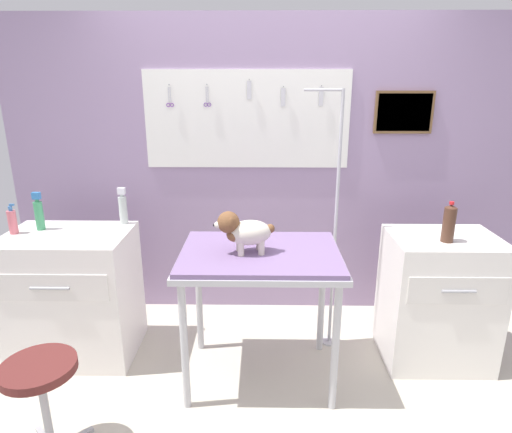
{
  "coord_description": "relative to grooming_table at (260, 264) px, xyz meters",
  "views": [
    {
      "loc": [
        -0.04,
        -2.06,
        1.83
      ],
      "look_at": [
        -0.08,
        0.36,
        1.07
      ],
      "focal_mm": 30.44,
      "sensor_mm": 36.0,
      "label": 1
    }
  ],
  "objects": [
    {
      "name": "grooming_arm",
      "position": [
        0.5,
        0.37,
        0.06
      ],
      "size": [
        0.3,
        0.11,
        1.79
      ],
      "color": "#B7B7BC",
      "rests_on": "ground"
    },
    {
      "name": "ground",
      "position": [
        0.05,
        -0.33,
        -0.8
      ],
      "size": [
        4.4,
        4.0,
        0.04
      ],
      "primitive_type": "cube",
      "color": "beige"
    },
    {
      "name": "cabinet_right",
      "position": [
        1.18,
        0.22,
        -0.34
      ],
      "size": [
        0.68,
        0.54,
        0.88
      ],
      "color": "white",
      "rests_on": "ground"
    },
    {
      "name": "soda_bottle",
      "position": [
        1.15,
        0.14,
        0.22
      ],
      "size": [
        0.08,
        0.08,
        0.26
      ],
      "color": "#492C1F",
      "rests_on": "cabinet_right"
    },
    {
      "name": "spray_bottle_short",
      "position": [
        -0.95,
        0.46,
        0.21
      ],
      "size": [
        0.06,
        0.06,
        0.26
      ],
      "color": "#B1BBB7",
      "rests_on": "counter_left"
    },
    {
      "name": "conditioner_bottle",
      "position": [
        -1.47,
        0.33,
        0.21
      ],
      "size": [
        0.06,
        0.06,
        0.26
      ],
      "color": "#3C945F",
      "rests_on": "counter_left"
    },
    {
      "name": "shampoo_bottle",
      "position": [
        -1.61,
        0.25,
        0.18
      ],
      "size": [
        0.06,
        0.05,
        0.2
      ],
      "color": "#D0646F",
      "rests_on": "counter_left"
    },
    {
      "name": "dog",
      "position": [
        -0.1,
        -0.03,
        0.22
      ],
      "size": [
        0.35,
        0.2,
        0.26
      ],
      "color": "beige",
      "rests_on": "grooming_table"
    },
    {
      "name": "stool",
      "position": [
        -1.06,
        -0.64,
        -0.34
      ],
      "size": [
        0.36,
        0.36,
        0.54
      ],
      "color": "#9E9EA3",
      "rests_on": "ground"
    },
    {
      "name": "grooming_table",
      "position": [
        0.0,
        0.0,
        0.0
      ],
      "size": [
        0.97,
        0.7,
        0.87
      ],
      "color": "#B7B7BC",
      "rests_on": "ground"
    },
    {
      "name": "counter_left",
      "position": [
        -1.27,
        0.24,
        -0.34
      ],
      "size": [
        0.8,
        0.58,
        0.88
      ],
      "color": "white",
      "rests_on": "ground"
    },
    {
      "name": "rear_wall_panel",
      "position": [
        0.05,
        0.94,
        0.39
      ],
      "size": [
        4.0,
        0.09,
        2.3
      ],
      "color": "#9880A4",
      "rests_on": "ground"
    }
  ]
}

